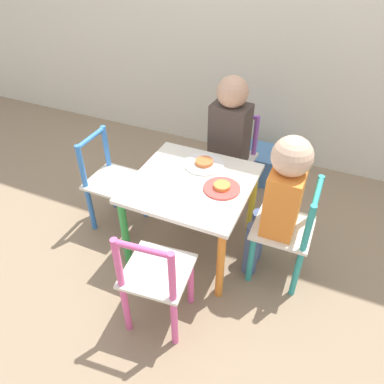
{
  "coord_description": "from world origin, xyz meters",
  "views": [
    {
      "loc": [
        0.57,
        -1.29,
        1.47
      ],
      "look_at": [
        0.0,
        0.0,
        0.36
      ],
      "focal_mm": 35.0,
      "sensor_mm": 36.0,
      "label": 1
    }
  ],
  "objects": [
    {
      "name": "child_back",
      "position": [
        0.03,
        0.41,
        0.47
      ],
      "size": [
        0.21,
        0.22,
        0.79
      ],
      "rotation": [
        0.0,
        0.0,
        -0.08
      ],
      "color": "#38383D",
      "rests_on": "ground_plane"
    },
    {
      "name": "chair_blue",
      "position": [
        -0.47,
        0.0,
        0.27
      ],
      "size": [
        0.26,
        0.26,
        0.54
      ],
      "rotation": [
        0.0,
        0.0,
        1.56
      ],
      "color": "silver",
      "rests_on": "ground_plane"
    },
    {
      "name": "ground_plane",
      "position": [
        0.0,
        0.0,
        0.0
      ],
      "size": [
        6.0,
        6.0,
        0.0
      ],
      "primitive_type": "plane",
      "color": "#8C755B"
    },
    {
      "name": "chair_pink",
      "position": [
        0.05,
        -0.47,
        0.27
      ],
      "size": [
        0.29,
        0.29,
        0.54
      ],
      "rotation": [
        0.0,
        0.0,
        -3.04
      ],
      "color": "silver",
      "rests_on": "ground_plane"
    },
    {
      "name": "kids_table",
      "position": [
        0.0,
        0.0,
        0.36
      ],
      "size": [
        0.55,
        0.55,
        0.42
      ],
      "color": "silver",
      "rests_on": "ground_plane"
    },
    {
      "name": "chair_teal",
      "position": [
        0.47,
        0.01,
        0.27
      ],
      "size": [
        0.26,
        0.26,
        0.54
      ],
      "rotation": [
        0.0,
        0.0,
        -1.56
      ],
      "color": "silver",
      "rests_on": "ground_plane"
    },
    {
      "name": "storage_bin",
      "position": [
        0.12,
        0.76,
        0.1
      ],
      "size": [
        0.31,
        0.25,
        0.19
      ],
      "color": "#4C7FB7",
      "rests_on": "ground_plane"
    },
    {
      "name": "plate_back",
      "position": [
        0.0,
        0.15,
        0.43
      ],
      "size": [
        0.2,
        0.2,
        0.03
      ],
      "color": "white",
      "rests_on": "kids_table"
    },
    {
      "name": "chair_purple",
      "position": [
        0.04,
        0.47,
        0.27
      ],
      "size": [
        0.28,
        0.28,
        0.54
      ],
      "rotation": [
        0.0,
        0.0,
        -0.08
      ],
      "color": "silver",
      "rests_on": "ground_plane"
    },
    {
      "name": "plate_right",
      "position": [
        0.15,
        0.0,
        0.43
      ],
      "size": [
        0.17,
        0.17,
        0.03
      ],
      "color": "#E54C47",
      "rests_on": "kids_table"
    },
    {
      "name": "child_right",
      "position": [
        0.41,
        0.0,
        0.46
      ],
      "size": [
        0.22,
        0.2,
        0.76
      ],
      "rotation": [
        0.0,
        0.0,
        -1.56
      ],
      "color": "#4C608E",
      "rests_on": "ground_plane"
    }
  ]
}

